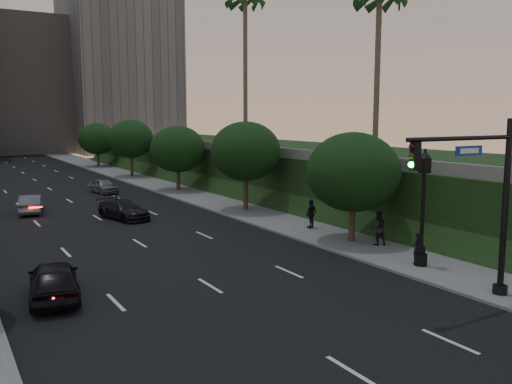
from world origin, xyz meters
TOP-DOWN VIEW (x-y plane):
  - ground at (0.00, 0.00)m, footprint 160.00×160.00m
  - road_surface at (0.00, 30.00)m, footprint 16.00×140.00m
  - sidewalk_right at (10.25, 30.00)m, footprint 4.50×140.00m
  - embankment at (22.00, 28.00)m, footprint 18.00×90.00m
  - parapet_wall at (13.50, 28.00)m, footprint 0.35×90.00m
  - office_block_mid at (6.00, 102.00)m, footprint 22.00×18.00m
  - office_block_right at (24.00, 96.00)m, footprint 20.00×22.00m
  - tree_right_a at (10.30, 8.00)m, footprint 5.20×5.20m
  - tree_right_b at (10.30, 20.00)m, footprint 5.20×5.20m
  - tree_right_c at (10.30, 33.00)m, footprint 5.20×5.20m
  - tree_right_d at (10.30, 47.00)m, footprint 5.20×5.20m
  - tree_right_e at (10.30, 62.00)m, footprint 5.20×5.20m
  - palm_far at (16.00, 30.00)m, footprint 3.20×3.20m
  - traffic_signal_mast at (8.09, -2.11)m, footprint 5.68×0.56m
  - street_lamp at (9.67, 2.38)m, footprint 0.64×0.64m
  - sedan_near_left at (-5.91, 6.63)m, footprint 2.52×4.78m
  - sedan_mid_left at (-3.70, 27.39)m, footprint 2.27×4.42m
  - sedan_near_right at (1.47, 21.61)m, footprint 2.99×4.98m
  - sedan_far_right at (3.78, 35.29)m, footprint 2.16×4.18m
  - pedestrian_a at (9.70, 2.69)m, footprint 0.66×0.55m
  - pedestrian_b at (10.81, 6.44)m, footprint 1.09×0.97m
  - pedestrian_c at (10.41, 11.95)m, footprint 1.16×0.83m

SIDE VIEW (x-z plane):
  - ground at x=0.00m, z-range 0.00..0.00m
  - road_surface at x=0.00m, z-range 0.00..0.02m
  - sidewalk_right at x=10.25m, z-range 0.00..0.15m
  - sedan_near_right at x=1.47m, z-range 0.00..1.35m
  - sedan_far_right at x=3.78m, z-range 0.00..1.36m
  - sedan_mid_left at x=-3.70m, z-range 0.00..1.39m
  - sedan_near_left at x=-5.91m, z-range 0.00..1.55m
  - pedestrian_a at x=9.70m, z-range 0.15..1.71m
  - pedestrian_c at x=10.41m, z-range 0.15..1.97m
  - pedestrian_b at x=10.81m, z-range 0.15..2.01m
  - embankment at x=22.00m, z-range 0.00..4.00m
  - street_lamp at x=9.67m, z-range -0.18..5.44m
  - traffic_signal_mast at x=8.09m, z-range 0.17..7.17m
  - tree_right_a at x=10.30m, z-range 0.90..7.14m
  - tree_right_c at x=10.30m, z-range 0.90..7.14m
  - tree_right_e at x=10.30m, z-range 0.90..7.14m
  - parapet_wall at x=13.50m, z-range 4.00..4.70m
  - tree_right_b at x=10.30m, z-range 1.15..7.88m
  - tree_right_d at x=10.30m, z-range 1.15..7.88m
  - office_block_mid at x=6.00m, z-range 0.00..26.00m
  - palm_far at x=16.00m, z-range 9.89..25.39m
  - office_block_right at x=24.00m, z-range 0.00..36.00m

